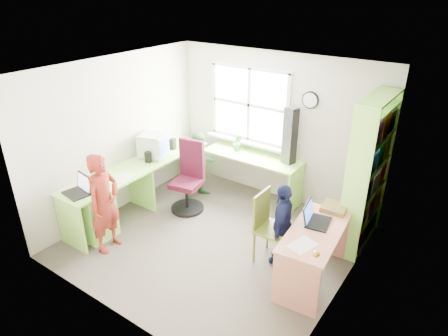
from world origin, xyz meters
name	(u,v)px	position (x,y,z in m)	size (l,w,h in m)	color
room	(218,161)	(0.01, 0.10, 1.22)	(3.64, 3.44, 2.44)	#4C453C
l_desk	(131,195)	(-1.31, -0.28, 0.46)	(2.38, 2.95, 0.75)	#ADFF65
right_desk	(314,244)	(1.44, 0.06, 0.51)	(0.68, 1.27, 0.71)	tan
bookshelf	(367,177)	(1.65, 1.19, 1.00)	(0.30, 1.02, 2.10)	#ADFF65
swivel_chair	(189,181)	(-0.87, 0.52, 0.49)	(0.61, 0.61, 1.13)	black
wooden_chair	(269,224)	(0.79, 0.13, 0.52)	(0.41, 0.41, 0.95)	olive
crt_monitor	(153,146)	(-1.53, 0.46, 0.95)	(0.48, 0.45, 0.39)	silver
laptop_left	(80,189)	(-1.51, -0.99, 0.81)	(0.40, 0.35, 0.24)	black
laptop_right	(314,218)	(1.35, 0.22, 0.77)	(0.35, 0.40, 0.24)	black
speaker_a	(148,157)	(-1.46, 0.27, 0.84)	(0.11, 0.11, 0.18)	black
speaker_b	(173,144)	(-1.50, 0.88, 0.84)	(0.11, 0.11, 0.19)	black
cd_tower	(290,136)	(0.35, 1.51, 1.20)	(0.21, 0.20, 0.90)	black
game_box	(335,208)	(1.45, 0.63, 0.74)	(0.33, 0.33, 0.06)	red
paper_a	(123,178)	(-1.38, -0.35, 0.75)	(0.26, 0.34, 0.00)	silver
paper_b	(302,245)	(1.43, -0.29, 0.71)	(0.29, 0.36, 0.00)	silver
potted_plant	(238,143)	(-0.56, 1.45, 0.89)	(0.16, 0.13, 0.29)	#2D7234
person_red	(104,203)	(-1.10, -0.93, 0.69)	(0.51, 0.33, 1.39)	maroon
person_green	(201,166)	(-0.94, 0.93, 0.57)	(0.56, 0.43, 1.15)	#2E7434
person_navy	(283,224)	(0.96, 0.17, 0.56)	(0.66, 0.27, 1.12)	#141A40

